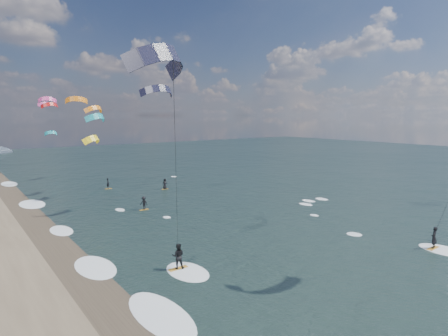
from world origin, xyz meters
TOP-DOWN VIEW (x-y plane):
  - ground at (0.00, 0.00)m, footprint 260.00×260.00m
  - wet_sand_strip at (-12.00, 10.00)m, footprint 3.00×240.00m
  - kitesurfer_near_b at (-8.42, 6.61)m, footprint 7.34×9.18m
  - far_kitesurfers at (2.32, 34.81)m, footprint 9.16×16.33m
  - bg_kite_field at (0.02, 56.39)m, footprint 9.36×65.89m
  - shoreline_surf at (-10.80, 14.75)m, footprint 2.40×79.40m

SIDE VIEW (x-z plane):
  - ground at x=0.00m, z-range 0.00..0.00m
  - shoreline_surf at x=-10.80m, z-range -0.06..0.06m
  - wet_sand_strip at x=-12.00m, z-range 0.00..0.01m
  - far_kitesurfers at x=2.32m, z-range -0.01..1.66m
  - kitesurfer_near_b at x=-8.42m, z-range 2.62..17.89m
  - bg_kite_field at x=0.02m, z-range 8.50..16.85m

